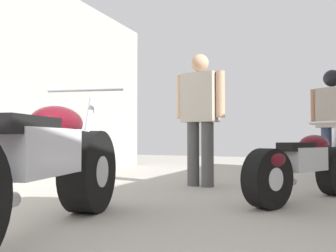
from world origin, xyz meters
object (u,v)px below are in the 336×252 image
(mechanic_in_blue, at_px, (200,111))
(motorcycle_maroon_cruiser, at_px, (35,169))
(motorcycle_black_naked, at_px, (303,167))
(mechanic_with_helmet, at_px, (333,114))

(mechanic_in_blue, bearing_deg, motorcycle_maroon_cruiser, -93.63)
(motorcycle_maroon_cruiser, height_order, motorcycle_black_naked, motorcycle_maroon_cruiser)
(motorcycle_maroon_cruiser, relative_size, motorcycle_black_naked, 1.39)
(motorcycle_maroon_cruiser, bearing_deg, motorcycle_black_naked, 54.78)
(mechanic_in_blue, bearing_deg, motorcycle_black_naked, -27.22)
(motorcycle_maroon_cruiser, xyz_separation_m, mechanic_with_helmet, (1.83, 4.28, 0.58))
(motorcycle_black_naked, bearing_deg, mechanic_with_helmet, 81.02)
(motorcycle_maroon_cruiser, distance_m, motorcycle_black_naked, 2.57)
(motorcycle_maroon_cruiser, relative_size, mechanic_with_helmet, 1.34)
(motorcycle_black_naked, bearing_deg, mechanic_in_blue, 152.78)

